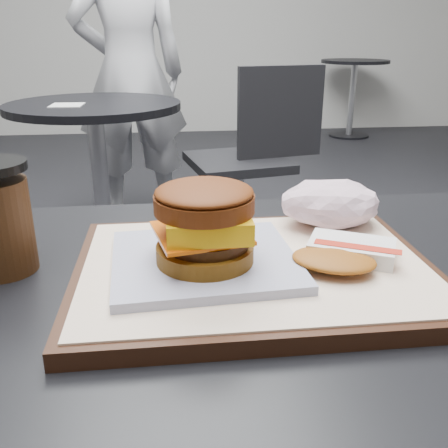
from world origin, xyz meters
TOP-DOWN VIEW (x-y plane):
  - customer_table at (0.00, 0.00)m, footprint 0.80×0.60m
  - serving_tray at (0.03, 0.03)m, footprint 0.38×0.28m
  - breakfast_sandwich at (-0.03, 0.03)m, footprint 0.20×0.18m
  - hash_brown at (0.12, 0.02)m, footprint 0.13×0.12m
  - crumpled_wrapper at (0.14, 0.13)m, footprint 0.13×0.10m
  - neighbor_table at (-0.35, 1.65)m, footprint 0.70×0.70m
  - napkin at (-0.44, 1.57)m, footprint 0.12×0.12m
  - neighbor_chair at (0.32, 1.76)m, footprint 0.64×0.49m
  - patron at (-0.24, 2.31)m, footprint 0.65×0.49m
  - bg_table_far at (1.80, 4.50)m, footprint 0.66×0.66m

SIDE VIEW (x-z plane):
  - neighbor_chair at x=0.32m, z-range 0.07..0.95m
  - neighbor_table at x=-0.35m, z-range 0.18..0.93m
  - bg_table_far at x=1.80m, z-range 0.19..0.94m
  - customer_table at x=0.00m, z-range 0.20..0.97m
  - napkin at x=-0.44m, z-range 0.75..0.75m
  - serving_tray at x=0.03m, z-range 0.77..0.79m
  - hash_brown at x=0.12m, z-range 0.79..0.81m
  - patron at x=-0.24m, z-range 0.00..1.63m
  - crumpled_wrapper at x=0.14m, z-range 0.79..0.85m
  - breakfast_sandwich at x=-0.03m, z-range 0.78..0.88m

